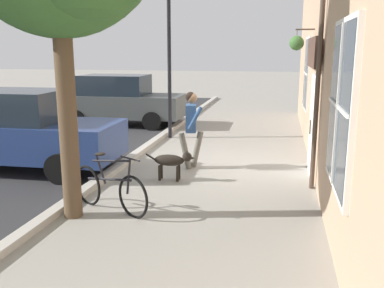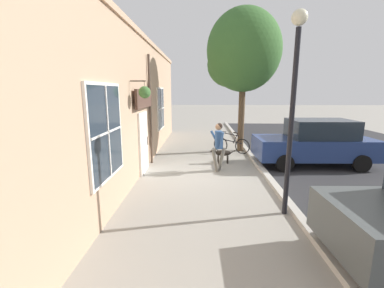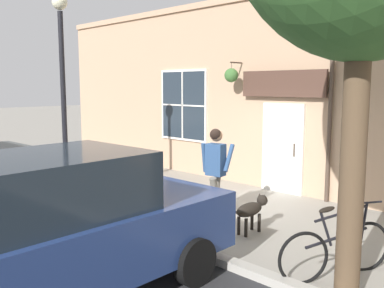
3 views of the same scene
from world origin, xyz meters
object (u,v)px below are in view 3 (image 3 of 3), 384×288
Objects in this scene: parked_car_mid_block at (56,229)px; street_lamp at (62,66)px; dog_on_leash at (252,209)px; leaning_bicycle at (336,249)px; pedestrian_walking at (216,165)px.

street_lamp is (-2.37, -4.06, 2.03)m from parked_car_mid_block.
leaning_bicycle is (0.59, 1.83, -0.03)m from dog_on_leash.
dog_on_leash is at bearing 105.17° from street_lamp.
leaning_bicycle is at bearing 95.16° from street_lamp.
street_lamp is at bearing -120.26° from parked_car_mid_block.
parked_car_mid_block is 0.99× the size of street_lamp.
dog_on_leash is 5.02m from street_lamp.
leaning_bicycle is 0.36× the size of parked_car_mid_block.
dog_on_leash is 0.65× the size of leaning_bicycle.
dog_on_leash is 1.93m from leaning_bicycle.
street_lamp is (1.14, -4.21, 2.50)m from dog_on_leash.
street_lamp reaches higher than leaning_bicycle.
street_lamp is at bearing -74.83° from dog_on_leash.
pedestrian_walking is at bearing 112.41° from street_lamp.
parked_car_mid_block is at bearing 12.88° from pedestrian_walking.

